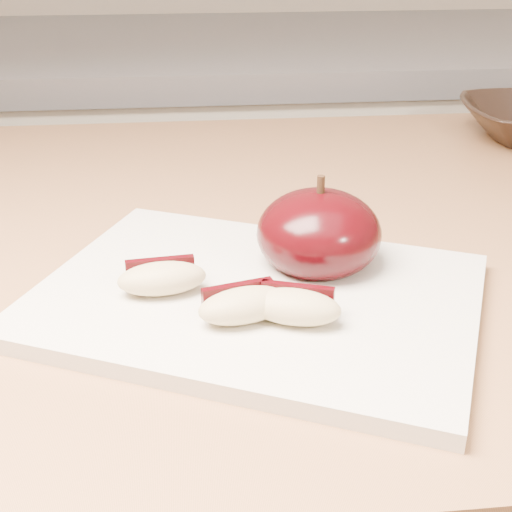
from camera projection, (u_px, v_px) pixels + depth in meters
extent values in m
cube|color=silver|center=(232.00, 291.00, 1.41)|extent=(2.40, 0.60, 0.90)
cube|color=slate|center=(228.00, 48.00, 1.21)|extent=(2.40, 0.62, 0.04)
cube|color=#A26A46|center=(287.00, 243.00, 0.60)|extent=(1.64, 0.64, 0.04)
cube|color=silver|center=(256.00, 298.00, 0.46)|extent=(0.34, 0.30, 0.01)
ellipsoid|color=black|center=(319.00, 233.00, 0.49)|extent=(0.11, 0.11, 0.06)
cylinder|color=black|center=(321.00, 185.00, 0.47)|extent=(0.01, 0.01, 0.01)
ellipsoid|color=tan|center=(162.00, 279.00, 0.45)|extent=(0.06, 0.03, 0.02)
cube|color=black|center=(160.00, 271.00, 0.46)|extent=(0.04, 0.01, 0.02)
ellipsoid|color=tan|center=(244.00, 305.00, 0.42)|extent=(0.06, 0.04, 0.02)
cube|color=black|center=(237.00, 297.00, 0.43)|extent=(0.04, 0.02, 0.02)
ellipsoid|color=tan|center=(294.00, 307.00, 0.42)|extent=(0.06, 0.04, 0.02)
cube|color=black|center=(298.00, 298.00, 0.43)|extent=(0.04, 0.02, 0.02)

